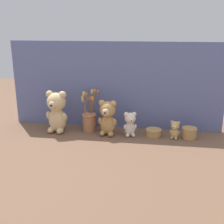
% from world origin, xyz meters
% --- Properties ---
extents(ground_plane, '(4.00, 4.00, 0.00)m').
position_xyz_m(ground_plane, '(0.00, 0.00, 0.00)').
color(ground_plane, brown).
extents(backdrop_wall, '(1.58, 0.02, 0.64)m').
position_xyz_m(backdrop_wall, '(0.00, 0.17, 0.32)').
color(backdrop_wall, slate).
rests_on(backdrop_wall, ground).
extents(teddy_bear_large, '(0.17, 0.16, 0.31)m').
position_xyz_m(teddy_bear_large, '(-0.40, -0.00, 0.16)').
color(teddy_bear_large, '#DBBC84').
rests_on(teddy_bear_large, ground).
extents(teddy_bear_medium, '(0.14, 0.13, 0.25)m').
position_xyz_m(teddy_bear_medium, '(-0.03, -0.01, 0.13)').
color(teddy_bear_medium, tan).
rests_on(teddy_bear_medium, ground).
extents(teddy_bear_small, '(0.10, 0.09, 0.18)m').
position_xyz_m(teddy_bear_small, '(0.13, -0.01, 0.09)').
color(teddy_bear_small, beige).
rests_on(teddy_bear_small, ground).
extents(teddy_bear_tiny, '(0.07, 0.06, 0.13)m').
position_xyz_m(teddy_bear_tiny, '(0.44, -0.01, 0.07)').
color(teddy_bear_tiny, tan).
rests_on(teddy_bear_tiny, ground).
extents(flower_vase, '(0.14, 0.15, 0.31)m').
position_xyz_m(flower_vase, '(-0.18, 0.06, 0.09)').
color(flower_vase, '#AD7047').
rests_on(flower_vase, ground).
extents(decorative_tin_tall, '(0.11, 0.11, 0.05)m').
position_xyz_m(decorative_tin_tall, '(0.30, 0.02, 0.03)').
color(decorative_tin_tall, tan).
rests_on(decorative_tin_tall, ground).
extents(decorative_tin_short, '(0.10, 0.10, 0.08)m').
position_xyz_m(decorative_tin_short, '(0.54, 0.01, 0.04)').
color(decorative_tin_short, tan).
rests_on(decorative_tin_short, ground).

